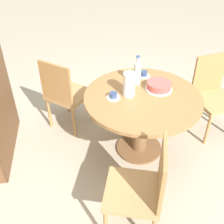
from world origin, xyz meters
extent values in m
plane|color=#B2A893|center=(0.00, 0.00, 0.00)|extent=(14.00, 14.00, 0.00)
cylinder|color=brown|center=(0.00, 0.00, 0.01)|extent=(0.49, 0.49, 0.03)
cylinder|color=brown|center=(0.00, 0.00, 0.35)|extent=(0.16, 0.16, 0.63)
cylinder|color=#9E7042|center=(0.00, 0.00, 0.68)|extent=(1.15, 1.15, 0.04)
cylinder|color=#A87A47|center=(0.60, 0.46, 0.20)|extent=(0.03, 0.03, 0.40)
cylinder|color=#A87A47|center=(0.82, 0.75, 0.20)|extent=(0.03, 0.03, 0.40)
cylinder|color=#A87A47|center=(0.31, 0.69, 0.20)|extent=(0.03, 0.03, 0.40)
cylinder|color=#A87A47|center=(0.54, 0.97, 0.20)|extent=(0.03, 0.03, 0.40)
cube|color=tan|center=(0.57, 0.72, 0.42)|extent=(0.59, 0.59, 0.04)
cube|color=#A87A47|center=(0.41, 0.84, 0.67)|extent=(0.27, 0.33, 0.45)
cylinder|color=#A87A47|center=(-0.65, 0.39, 0.20)|extent=(0.03, 0.03, 0.40)
cylinder|color=#A87A47|center=(-0.75, 0.05, 0.20)|extent=(0.03, 0.03, 0.40)
cube|color=tan|center=(-0.87, 0.27, 0.42)|extent=(0.53, 0.53, 0.04)
cube|color=#A87A47|center=(-0.93, 0.08, 0.67)|extent=(0.39, 0.14, 0.45)
cylinder|color=#A87A47|center=(-0.02, -0.76, 0.20)|extent=(0.03, 0.03, 0.40)
cylinder|color=#A87A47|center=(0.33, -0.68, 0.20)|extent=(0.03, 0.03, 0.40)
cylinder|color=#A87A47|center=(0.41, -1.03, 0.20)|extent=(0.03, 0.03, 0.40)
cube|color=tan|center=(0.19, -0.89, 0.42)|extent=(0.50, 0.50, 0.04)
cube|color=#A87A47|center=(0.39, -0.85, 0.67)|extent=(0.11, 0.40, 0.45)
cube|color=brown|center=(0.21, 1.51, 0.02)|extent=(0.90, 0.27, 0.04)
cube|color=orange|center=(0.46, 1.49, 0.18)|extent=(0.39, 0.21, 0.30)
cylinder|color=white|center=(0.04, 0.13, 0.82)|extent=(0.12, 0.12, 0.24)
cone|color=white|center=(0.04, 0.13, 0.95)|extent=(0.11, 0.11, 0.02)
sphere|color=white|center=(0.04, 0.13, 0.97)|extent=(0.02, 0.02, 0.02)
cylinder|color=silver|center=(0.24, 0.01, 0.82)|extent=(0.08, 0.08, 0.23)
cylinder|color=silver|center=(0.24, 0.01, 0.96)|extent=(0.03, 0.03, 0.06)
cylinder|color=#2D5184|center=(0.24, 0.01, 1.00)|extent=(0.04, 0.04, 0.01)
cylinder|color=white|center=(0.10, -0.18, 0.71)|extent=(0.27, 0.27, 0.01)
cylinder|color=#C65651|center=(0.10, -0.18, 0.75)|extent=(0.24, 0.24, 0.07)
cylinder|color=white|center=(0.01, 0.29, 0.70)|extent=(0.13, 0.13, 0.01)
cylinder|color=#334775|center=(0.01, 0.29, 0.73)|extent=(0.07, 0.07, 0.05)
cylinder|color=white|center=(0.38, -0.10, 0.70)|extent=(0.13, 0.13, 0.01)
cylinder|color=#334775|center=(0.38, -0.10, 0.73)|extent=(0.07, 0.07, 0.05)
camera|label=1|loc=(-2.19, 0.63, 2.20)|focal=45.00mm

